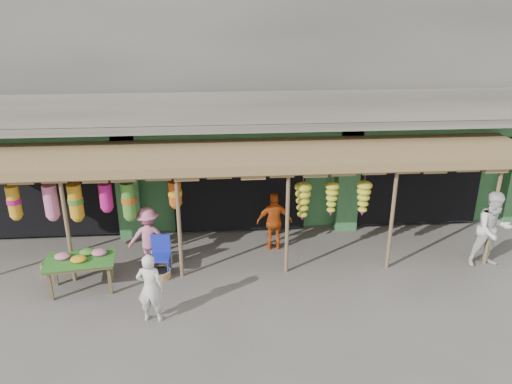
{
  "coord_description": "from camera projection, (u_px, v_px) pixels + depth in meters",
  "views": [
    {
      "loc": [
        -0.57,
        -10.65,
        6.23
      ],
      "look_at": [
        0.36,
        1.0,
        1.62
      ],
      "focal_mm": 35.0,
      "sensor_mm": 36.0,
      "label": 1
    }
  ],
  "objects": [
    {
      "name": "basket_right",
      "position": [
        164.0,
        259.0,
        12.47
      ],
      "size": [
        0.52,
        0.52,
        0.2
      ],
      "primitive_type": "cylinder",
      "rotation": [
        0.0,
        0.0,
        0.16
      ],
      "color": "brown",
      "rests_on": "ground"
    },
    {
      "name": "person_right",
      "position": [
        493.0,
        230.0,
        12.03
      ],
      "size": [
        0.99,
        0.79,
        1.93
      ],
      "primitive_type": "imported",
      "rotation": [
        0.0,
        0.0,
        0.07
      ],
      "color": "silver",
      "rests_on": "ground"
    },
    {
      "name": "awning",
      "position": [
        237.0,
        159.0,
        11.99
      ],
      "size": [
        14.0,
        2.7,
        2.79
      ],
      "color": "brown",
      "rests_on": "ground"
    },
    {
      "name": "basket_mid",
      "position": [
        161.0,
        274.0,
        11.81
      ],
      "size": [
        0.64,
        0.64,
        0.19
      ],
      "primitive_type": "cylinder",
      "rotation": [
        0.0,
        0.0,
        -0.42
      ],
      "color": "olive",
      "rests_on": "ground"
    },
    {
      "name": "blue_chair",
      "position": [
        161.0,
        253.0,
        11.86
      ],
      "size": [
        0.48,
        0.49,
        0.96
      ],
      "rotation": [
        0.0,
        0.0,
        -0.05
      ],
      "color": "#1B28B1",
      "rests_on": "ground"
    },
    {
      "name": "ground",
      "position": [
        244.0,
        269.0,
        12.2
      ],
      "size": [
        80.0,
        80.0,
        0.0
      ],
      "primitive_type": "plane",
      "color": "#514C47",
      "rests_on": "ground"
    },
    {
      "name": "basket_left",
      "position": [
        51.0,
        267.0,
        12.09
      ],
      "size": [
        0.6,
        0.6,
        0.21
      ],
      "primitive_type": "cylinder",
      "rotation": [
        0.0,
        0.0,
        0.24
      ],
      "color": "brown",
      "rests_on": "ground"
    },
    {
      "name": "flower_table",
      "position": [
        81.0,
        260.0,
        11.12
      ],
      "size": [
        1.61,
        1.07,
        0.91
      ],
      "rotation": [
        0.0,
        0.0,
        0.13
      ],
      "color": "brown",
      "rests_on": "ground"
    },
    {
      "name": "person_vendor",
      "position": [
        274.0,
        221.0,
        12.91
      ],
      "size": [
        0.92,
        0.38,
        1.57
      ],
      "primitive_type": "imported",
      "rotation": [
        0.0,
        0.0,
        3.14
      ],
      "color": "#C44C12",
      "rests_on": "ground"
    },
    {
      "name": "person_front",
      "position": [
        150.0,
        288.0,
        10.02
      ],
      "size": [
        0.6,
        0.44,
        1.51
      ],
      "primitive_type": "imported",
      "rotation": [
        0.0,
        0.0,
        3.0
      ],
      "color": "silver",
      "rests_on": "ground"
    },
    {
      "name": "building",
      "position": [
        234.0,
        95.0,
        15.48
      ],
      "size": [
        16.4,
        6.8,
        7.0
      ],
      "color": "gray",
      "rests_on": "ground"
    },
    {
      "name": "person_shopper",
      "position": [
        149.0,
        237.0,
        12.09
      ],
      "size": [
        1.04,
        0.64,
        1.55
      ],
      "primitive_type": "imported",
      "rotation": [
        0.0,
        0.0,
        3.21
      ],
      "color": "#D06E91",
      "rests_on": "ground"
    }
  ]
}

